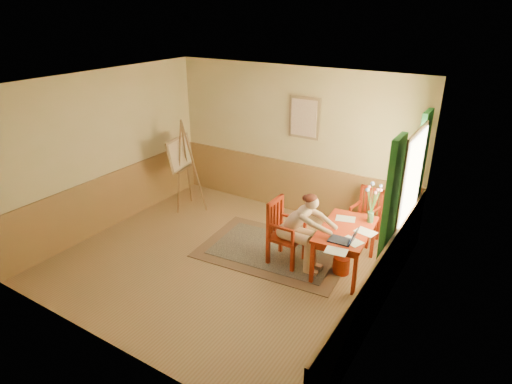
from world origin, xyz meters
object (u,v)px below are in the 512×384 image
Objects in this scene: chair_back at (366,215)px; laptop at (345,239)px; chair_left at (284,232)px; figure at (300,227)px; easel at (182,157)px; table at (346,234)px.

laptop is (0.16, -1.48, 0.30)m from chair_back.
laptop is at bearing -6.84° from chair_left.
chair_back is at bearing 66.93° from figure.
easel reaches higher than figure.
figure is at bearing -113.07° from chair_back.
chair_left is at bearing 176.69° from figure.
figure is at bearing -14.17° from easel.
laptop is at bearing -12.98° from easel.
figure is 3.05m from easel.
chair_left reaches higher than chair_back.
easel is (-2.65, 0.72, 0.55)m from chair_left.
laptop is at bearing -8.17° from figure.
easel is (-2.93, 0.74, 0.37)m from figure.
easel reaches higher than laptop.
table is at bearing 24.87° from figure.
chair_back reaches higher than table.
chair_left is 0.33m from figure.
table is 0.69× the size of easel.
table is at bearing 16.72° from chair_left.
chair_back is 0.73× the size of figure.
figure reaches higher than chair_back.
chair_back is 3.62m from easel.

